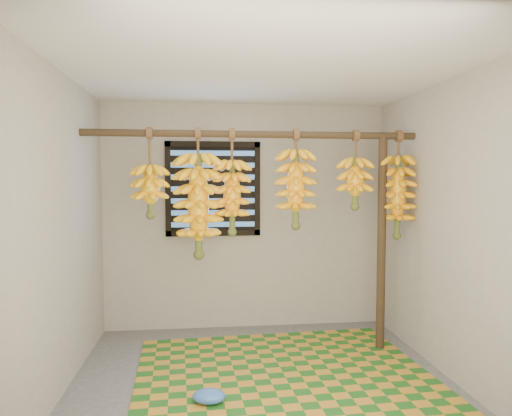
{
  "coord_description": "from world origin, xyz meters",
  "views": [
    {
      "loc": [
        -0.46,
        -3.37,
        1.59
      ],
      "look_at": [
        0.0,
        0.55,
        1.35
      ],
      "focal_mm": 32.0,
      "sensor_mm": 36.0,
      "label": 1
    }
  ],
  "objects": [
    {
      "name": "floor",
      "position": [
        0.0,
        0.0,
        -0.01
      ],
      "size": [
        3.0,
        3.0,
        0.01
      ],
      "primitive_type": "cube",
      "color": "#4F4F4F",
      "rests_on": "ground"
    },
    {
      "name": "ceiling",
      "position": [
        0.0,
        0.0,
        2.4
      ],
      "size": [
        3.0,
        3.0,
        0.01
      ],
      "primitive_type": "cube",
      "color": "silver",
      "rests_on": "wall_back"
    },
    {
      "name": "wall_back",
      "position": [
        0.0,
        1.5,
        1.2
      ],
      "size": [
        3.0,
        0.01,
        2.4
      ],
      "primitive_type": "cube",
      "color": "gray",
      "rests_on": "floor"
    },
    {
      "name": "wall_left",
      "position": [
        -1.5,
        0.0,
        1.2
      ],
      "size": [
        0.01,
        3.0,
        2.4
      ],
      "primitive_type": "cube",
      "color": "gray",
      "rests_on": "floor"
    },
    {
      "name": "wall_right",
      "position": [
        1.5,
        0.0,
        1.2
      ],
      "size": [
        0.01,
        3.0,
        2.4
      ],
      "primitive_type": "cube",
      "color": "gray",
      "rests_on": "floor"
    },
    {
      "name": "window",
      "position": [
        -0.35,
        1.48,
        1.5
      ],
      "size": [
        1.0,
        0.04,
        1.0
      ],
      "color": "black",
      "rests_on": "wall_back"
    },
    {
      "name": "hanging_pole",
      "position": [
        0.0,
        0.7,
        2.0
      ],
      "size": [
        3.0,
        0.06,
        0.06
      ],
      "primitive_type": "cylinder",
      "rotation": [
        0.0,
        1.57,
        0.0
      ],
      "color": "#422F1C",
      "rests_on": "wall_left"
    },
    {
      "name": "support_post",
      "position": [
        1.2,
        0.7,
        1.0
      ],
      "size": [
        0.08,
        0.08,
        2.0
      ],
      "primitive_type": "cylinder",
      "color": "#422F1C",
      "rests_on": "floor"
    },
    {
      "name": "woven_mat",
      "position": [
        0.19,
        0.25,
        0.01
      ],
      "size": [
        2.47,
        2.02,
        0.01
      ],
      "primitive_type": "cube",
      "rotation": [
        0.0,
        0.0,
        0.05
      ],
      "color": "#1F5C1B",
      "rests_on": "floor"
    },
    {
      "name": "plastic_bag",
      "position": [
        -0.42,
        -0.21,
        0.06
      ],
      "size": [
        0.26,
        0.2,
        0.1
      ],
      "primitive_type": "ellipsoid",
      "rotation": [
        0.0,
        0.0,
        -0.13
      ],
      "color": "blue",
      "rests_on": "woven_mat"
    },
    {
      "name": "banana_bunch_a",
      "position": [
        -0.91,
        0.7,
        1.5
      ],
      "size": [
        0.31,
        0.31,
        0.78
      ],
      "color": "brown",
      "rests_on": "hanging_pole"
    },
    {
      "name": "banana_bunch_b",
      "position": [
        -0.5,
        0.7,
        1.37
      ],
      "size": [
        0.41,
        0.41,
        1.14
      ],
      "color": "brown",
      "rests_on": "hanging_pole"
    },
    {
      "name": "banana_bunch_c",
      "position": [
        -0.2,
        0.7,
        1.44
      ],
      "size": [
        0.3,
        0.3,
        0.94
      ],
      "color": "brown",
      "rests_on": "hanging_pole"
    },
    {
      "name": "banana_bunch_d",
      "position": [
        0.38,
        0.7,
        1.51
      ],
      "size": [
        0.34,
        0.34,
        0.89
      ],
      "color": "brown",
      "rests_on": "hanging_pole"
    },
    {
      "name": "banana_bunch_e",
      "position": [
        1.35,
        0.7,
        1.44
      ],
      "size": [
        0.34,
        0.34,
        1.0
      ],
      "color": "brown",
      "rests_on": "hanging_pole"
    },
    {
      "name": "banana_bunch_f",
      "position": [
        0.94,
        0.7,
        1.56
      ],
      "size": [
        0.31,
        0.31,
        0.72
      ],
      "color": "brown",
      "rests_on": "hanging_pole"
    }
  ]
}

